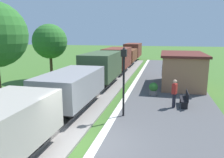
# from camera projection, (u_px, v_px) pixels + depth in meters

# --- Properties ---
(ground_plane) EXTENTS (160.00, 160.00, 0.00)m
(ground_plane) POSITION_uv_depth(u_px,v_px,m) (87.00, 149.00, 8.90)
(ground_plane) COLOR #3D6628
(platform_slab) EXTENTS (6.00, 60.00, 0.25)m
(platform_slab) POSITION_uv_depth(u_px,v_px,m) (168.00, 156.00, 8.15)
(platform_slab) COLOR #4C4C4F
(platform_slab) RESTS_ON ground
(platform_edge_stripe) EXTENTS (0.36, 60.00, 0.01)m
(platform_edge_stripe) POSITION_uv_depth(u_px,v_px,m) (97.00, 144.00, 8.76)
(platform_edge_stripe) COLOR silver
(platform_edge_stripe) RESTS_ON platform_slab
(track_ballast) EXTENTS (3.80, 60.00, 0.12)m
(track_ballast) POSITION_uv_depth(u_px,v_px,m) (34.00, 141.00, 9.42)
(track_ballast) COLOR gray
(track_ballast) RESTS_ON ground
(rail_near) EXTENTS (0.07, 60.00, 0.14)m
(rail_near) POSITION_uv_depth(u_px,v_px,m) (49.00, 140.00, 9.24)
(rail_near) COLOR slate
(rail_near) RESTS_ON track_ballast
(rail_far) EXTENTS (0.07, 60.00, 0.14)m
(rail_far) POSITION_uv_depth(u_px,v_px,m) (20.00, 136.00, 9.56)
(rail_far) COLOR slate
(rail_far) RESTS_ON track_ballast
(freight_train) EXTENTS (2.50, 39.20, 2.72)m
(freight_train) POSITION_uv_depth(u_px,v_px,m) (112.00, 63.00, 23.12)
(freight_train) COLOR gray
(freight_train) RESTS_ON rail_near
(station_hut) EXTENTS (3.50, 5.80, 2.78)m
(station_hut) POSITION_uv_depth(u_px,v_px,m) (182.00, 69.00, 18.47)
(station_hut) COLOR #9E6B4C
(station_hut) RESTS_ON platform_slab
(bench_near_hut) EXTENTS (0.42, 1.50, 0.91)m
(bench_near_hut) POSITION_uv_depth(u_px,v_px,m) (185.00, 99.00, 13.33)
(bench_near_hut) COLOR black
(bench_near_hut) RESTS_ON platform_slab
(bench_down_platform) EXTENTS (0.42, 1.50, 0.91)m
(bench_down_platform) POSITION_uv_depth(u_px,v_px,m) (176.00, 71.00, 23.47)
(bench_down_platform) COLOR black
(bench_down_platform) RESTS_ON platform_slab
(person_waiting) EXTENTS (0.35, 0.44, 1.71)m
(person_waiting) POSITION_uv_depth(u_px,v_px,m) (174.00, 92.00, 12.94)
(person_waiting) COLOR black
(person_waiting) RESTS_ON platform_slab
(potted_planter) EXTENTS (0.64, 0.64, 0.92)m
(potted_planter) POSITION_uv_depth(u_px,v_px,m) (153.00, 89.00, 15.76)
(potted_planter) COLOR slate
(potted_planter) RESTS_ON platform_slab
(lamp_post_near) EXTENTS (0.28, 0.28, 3.70)m
(lamp_post_near) POSITION_uv_depth(u_px,v_px,m) (124.00, 69.00, 11.30)
(lamp_post_near) COLOR black
(lamp_post_near) RESTS_ON platform_slab
(tree_trackside_far) EXTENTS (3.38, 3.38, 5.56)m
(tree_trackside_far) POSITION_uv_depth(u_px,v_px,m) (50.00, 42.00, 21.50)
(tree_trackside_far) COLOR #4C3823
(tree_trackside_far) RESTS_ON ground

